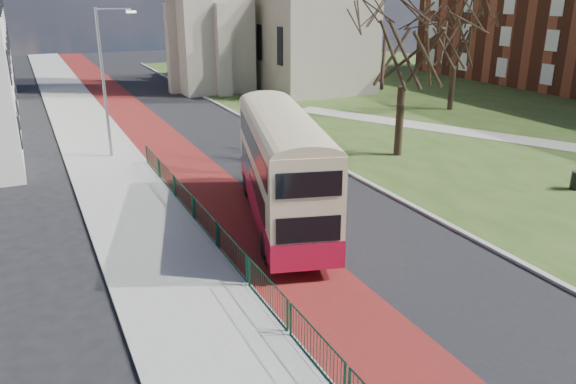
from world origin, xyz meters
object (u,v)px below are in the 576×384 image
winter_tree_near (406,29)px  bus (282,164)px  winter_tree_far (457,31)px  streetlamp (106,76)px

winter_tree_near → bus: bearing=-148.4°
bus → winter_tree_far: (21.87, 15.43, 3.56)m
bus → winter_tree_far: 27.00m
bus → winter_tree_near: 12.77m
winter_tree_near → streetlamp: bearing=156.5°
streetlamp → winter_tree_far: 26.67m
streetlamp → winter_tree_far: winter_tree_far is taller
streetlamp → winter_tree_near: 16.33m
streetlamp → winter_tree_far: size_ratio=0.92×
winter_tree_far → streetlamp: bearing=-174.1°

